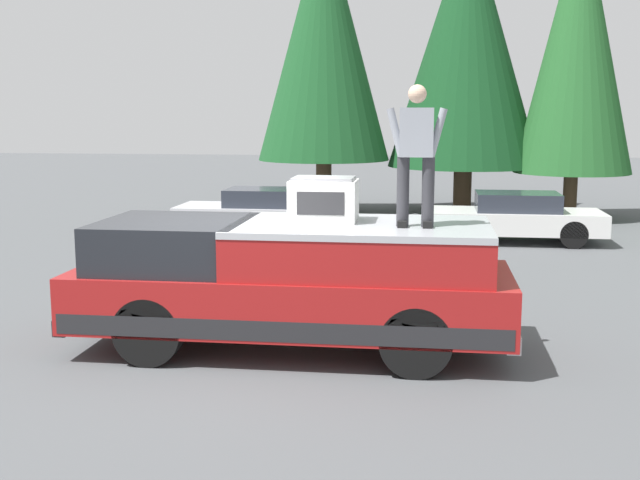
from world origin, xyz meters
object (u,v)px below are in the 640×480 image
person_on_truck_bed (416,152)px  parked_car_white (513,217)px  compressor_unit (324,199)px  parked_car_silver (263,212)px  pickup_truck (292,283)px

person_on_truck_bed → parked_car_white: size_ratio=0.41×
compressor_unit → parked_car_silver: size_ratio=0.20×
person_on_truck_bed → parked_car_silver: size_ratio=0.41×
pickup_truck → parked_car_silver: bearing=14.0°
person_on_truck_bed → parked_car_silver: (9.35, 3.84, -1.97)m
compressor_unit → person_on_truck_bed: bearing=-106.2°
parked_car_silver → pickup_truck: bearing=-166.0°
compressor_unit → parked_car_white: (8.86, -3.30, -1.35)m
compressor_unit → parked_car_silver: 9.50m
pickup_truck → person_on_truck_bed: size_ratio=3.28×
parked_car_white → parked_car_silver: 5.98m
pickup_truck → compressor_unit: size_ratio=6.60×
pickup_truck → person_on_truck_bed: 2.28m
pickup_truck → parked_car_silver: (9.18, 2.30, -0.29)m
pickup_truck → parked_car_silver: 9.47m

